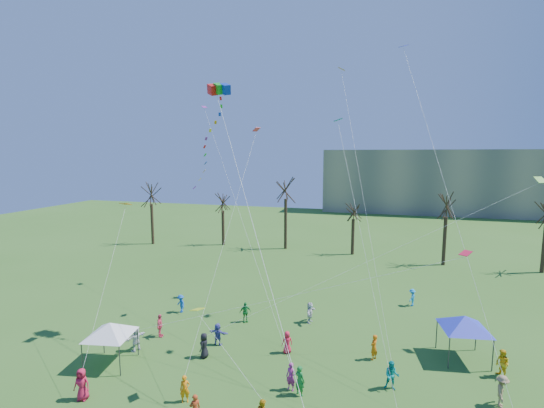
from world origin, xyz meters
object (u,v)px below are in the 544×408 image
(distant_building, at_px, (453,182))
(canopy_tent_white, at_px, (110,329))
(big_box_kite, at_px, (212,145))
(canopy_tent_blue, at_px, (465,322))

(distant_building, height_order, canopy_tent_white, distant_building)
(big_box_kite, distance_m, canopy_tent_white, 14.27)
(big_box_kite, distance_m, canopy_tent_blue, 21.39)
(distant_building, bearing_deg, canopy_tent_white, -113.47)
(canopy_tent_white, xyz_separation_m, canopy_tent_blue, (22.69, 7.00, 0.17))
(distant_building, distance_m, canopy_tent_white, 85.51)
(distant_building, relative_size, canopy_tent_blue, 14.68)
(big_box_kite, xyz_separation_m, canopy_tent_blue, (17.69, 1.35, -11.95))
(canopy_tent_white, bearing_deg, big_box_kite, 48.53)
(canopy_tent_blue, bearing_deg, big_box_kite, -175.63)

